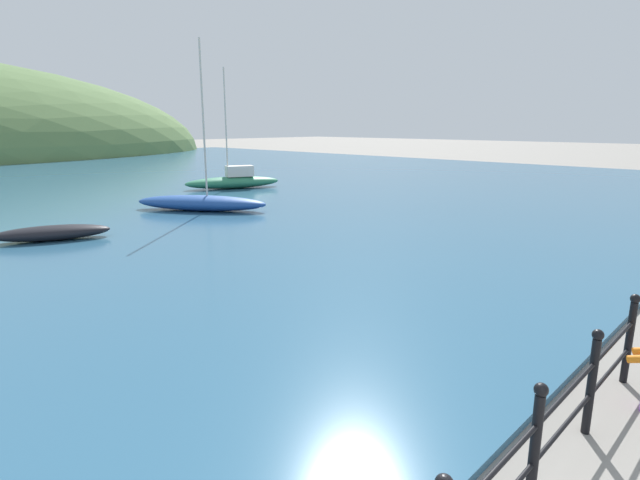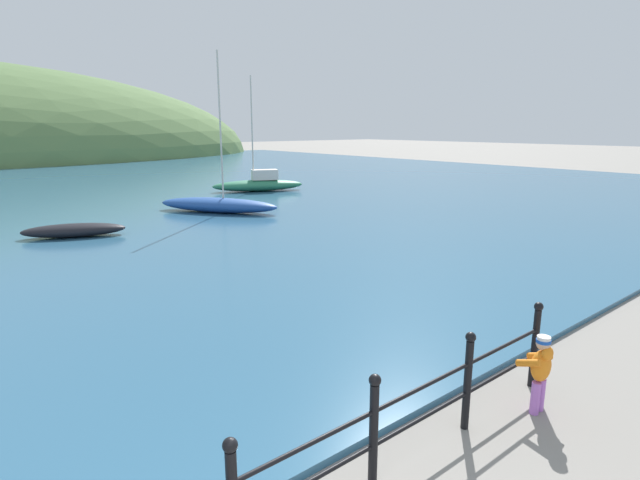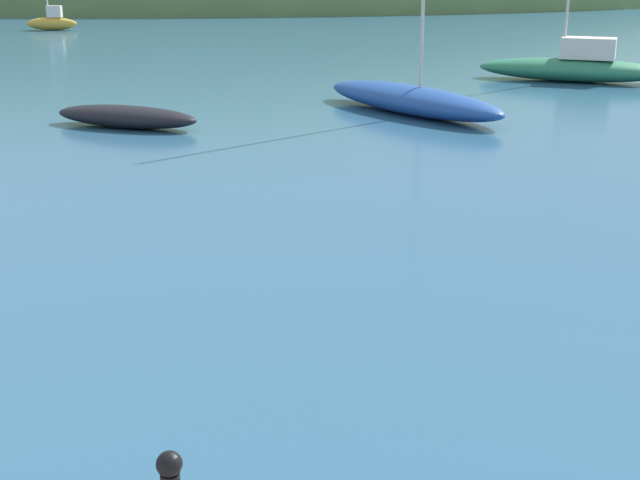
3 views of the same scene
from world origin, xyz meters
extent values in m
cylinder|color=black|center=(1.98, 1.50, 0.55)|extent=(0.09, 0.09, 1.10)
sphere|color=black|center=(1.98, 1.50, 1.15)|extent=(0.12, 0.12, 0.12)
cylinder|color=black|center=(3.52, 1.50, 0.55)|extent=(0.09, 0.09, 1.10)
sphere|color=black|center=(3.52, 1.50, 1.15)|extent=(0.12, 0.12, 0.12)
cylinder|color=black|center=(5.06, 1.50, 0.55)|extent=(0.09, 0.09, 1.10)
sphere|color=black|center=(5.06, 1.50, 1.15)|extent=(0.12, 0.12, 0.12)
ellipsoid|color=black|center=(2.62, 15.20, 0.31)|extent=(3.11, 1.95, 0.42)
ellipsoid|color=#1E4793|center=(8.33, 16.50, 0.39)|extent=(3.88, 4.92, 0.57)
cylinder|color=beige|center=(8.47, 16.29, 3.48)|extent=(0.07, 0.07, 5.61)
ellipsoid|color=#287551|center=(13.23, 21.18, 0.40)|extent=(4.94, 3.03, 0.60)
cube|color=silver|center=(13.57, 21.04, 0.97)|extent=(1.52, 1.16, 0.54)
cylinder|color=beige|center=(13.01, 21.27, 3.36)|extent=(0.07, 0.07, 5.32)
camera|label=1|loc=(-1.98, 0.22, 3.29)|focal=28.00mm
camera|label=2|loc=(-1.14, -1.46, 3.47)|focal=28.00mm
camera|label=3|loc=(5.56, -1.98, 3.31)|focal=50.00mm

